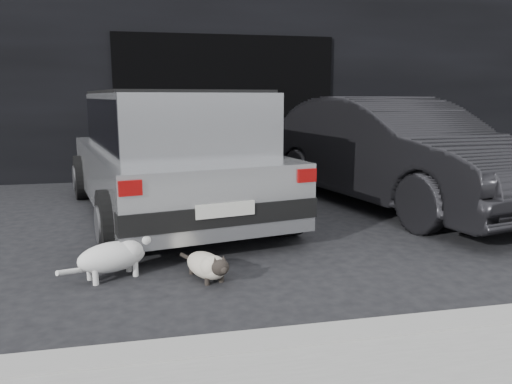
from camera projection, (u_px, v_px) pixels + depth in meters
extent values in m
plane|color=black|center=(193.00, 238.00, 5.39)|extent=(80.00, 80.00, 0.00)
cube|color=black|center=(211.00, 50.00, 10.88)|extent=(34.00, 4.00, 5.00)
cube|color=black|center=(226.00, 108.00, 9.18)|extent=(4.00, 0.10, 2.60)
cube|color=gray|center=(393.00, 334.00, 3.09)|extent=(18.00, 0.25, 0.12)
cube|color=#A5A7A9|center=(168.00, 173.00, 6.41)|extent=(2.70, 4.53, 0.67)
cube|color=#A5A7A9|center=(171.00, 121.00, 6.09)|extent=(2.19, 3.10, 0.67)
cube|color=black|center=(171.00, 121.00, 6.09)|extent=(2.18, 3.00, 0.54)
cube|color=black|center=(222.00, 215.00, 4.60)|extent=(1.91, 0.55, 0.20)
cube|color=black|center=(138.00, 162.00, 8.27)|extent=(1.91, 0.55, 0.20)
cube|color=silver|center=(226.00, 210.00, 4.50)|extent=(0.56, 0.13, 0.13)
cube|color=#8C0707|center=(130.00, 188.00, 4.12)|extent=(0.20, 0.07, 0.13)
cube|color=#8C0707|center=(307.00, 175.00, 4.79)|extent=(0.20, 0.07, 0.13)
cube|color=black|center=(170.00, 92.00, 6.02)|extent=(2.14, 2.82, 0.03)
cylinder|color=black|center=(112.00, 223.00, 4.72)|extent=(0.36, 0.69, 0.65)
cylinder|color=slate|center=(98.00, 225.00, 4.67)|extent=(0.09, 0.36, 0.36)
cylinder|color=black|center=(286.00, 206.00, 5.45)|extent=(0.36, 0.69, 0.65)
cylinder|color=slate|center=(296.00, 205.00, 5.50)|extent=(0.09, 0.36, 0.36)
cylinder|color=black|center=(83.00, 177.00, 7.41)|extent=(0.36, 0.69, 0.65)
cylinder|color=slate|center=(74.00, 178.00, 7.35)|extent=(0.09, 0.36, 0.36)
cylinder|color=black|center=(202.00, 170.00, 8.14)|extent=(0.36, 0.69, 0.65)
cylinder|color=slate|center=(210.00, 170.00, 8.19)|extent=(0.09, 0.36, 0.36)
imported|color=black|center=(394.00, 152.00, 6.88)|extent=(2.59, 4.82, 1.51)
ellipsoid|color=beige|center=(206.00, 265.00, 4.19)|extent=(0.41, 0.57, 0.20)
ellipsoid|color=beige|center=(213.00, 267.00, 4.08)|extent=(0.28, 0.28, 0.19)
ellipsoid|color=black|center=(220.00, 268.00, 3.96)|extent=(0.18, 0.17, 0.13)
sphere|color=black|center=(224.00, 271.00, 3.91)|extent=(0.06, 0.06, 0.06)
cone|color=black|center=(224.00, 259.00, 3.98)|extent=(0.06, 0.07, 0.07)
cone|color=black|center=(215.00, 261.00, 3.94)|extent=(0.06, 0.07, 0.07)
cylinder|color=black|center=(221.00, 278.00, 4.11)|extent=(0.04, 0.04, 0.06)
cylinder|color=black|center=(207.00, 281.00, 4.05)|extent=(0.04, 0.04, 0.06)
cylinder|color=black|center=(205.00, 268.00, 4.37)|extent=(0.04, 0.04, 0.06)
cylinder|color=black|center=(192.00, 270.00, 4.30)|extent=(0.04, 0.04, 0.06)
cylinder|color=black|center=(192.00, 260.00, 4.43)|extent=(0.21, 0.24, 0.09)
ellipsoid|color=white|center=(112.00, 257.00, 4.18)|extent=(0.65, 0.50, 0.25)
ellipsoid|color=white|center=(128.00, 251.00, 4.26)|extent=(0.33, 0.33, 0.21)
ellipsoid|color=white|center=(145.00, 238.00, 4.33)|extent=(0.20, 0.21, 0.15)
sphere|color=white|center=(152.00, 238.00, 4.37)|extent=(0.07, 0.07, 0.07)
cone|color=white|center=(140.00, 230.00, 4.34)|extent=(0.08, 0.08, 0.08)
cone|color=white|center=(144.00, 232.00, 4.27)|extent=(0.08, 0.08, 0.08)
cylinder|color=white|center=(129.00, 263.00, 4.35)|extent=(0.05, 0.05, 0.15)
cylinder|color=white|center=(135.00, 268.00, 4.24)|extent=(0.05, 0.05, 0.15)
cylinder|color=white|center=(90.00, 271.00, 4.15)|extent=(0.05, 0.05, 0.15)
cylinder|color=white|center=(96.00, 276.00, 4.04)|extent=(0.05, 0.05, 0.15)
cylinder|color=white|center=(74.00, 271.00, 4.00)|extent=(0.26, 0.25, 0.10)
ellipsoid|color=gray|center=(101.00, 257.00, 4.09)|extent=(0.26, 0.23, 0.11)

